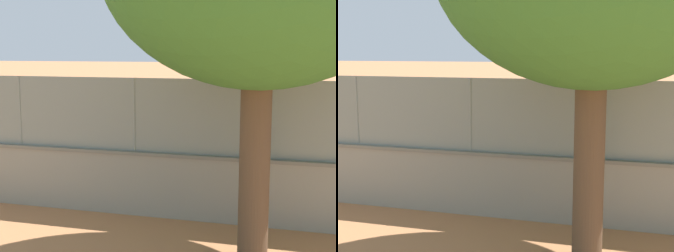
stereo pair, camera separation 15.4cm
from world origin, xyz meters
The scene contains 7 objects.
ground_plane centered at (0.00, 0.00, 0.00)m, with size 260.00×260.00×0.00m, color #B27247.
perimeter_wall centered at (1.18, 9.76, 0.78)m, with size 28.03×0.83×1.55m.
fence_panel_on_wall centered at (1.18, 9.76, 2.43)m, with size 27.53×0.53×1.74m.
player_near_wall_returning centered at (-3.63, 1.40, 0.93)m, with size 1.19×0.72×1.59m.
player_foreground_swinging centered at (-2.98, 6.34, 0.92)m, with size 1.04×0.71×1.57m.
player_baseline_waiting centered at (4.95, -0.57, 1.01)m, with size 1.00×0.68×1.71m.
sports_ball centered at (-2.61, 3.16, 0.11)m, with size 0.22×0.22×0.22m, color orange.
Camera 1 is at (-4.00, 20.73, 3.95)m, focal length 52.64 mm.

